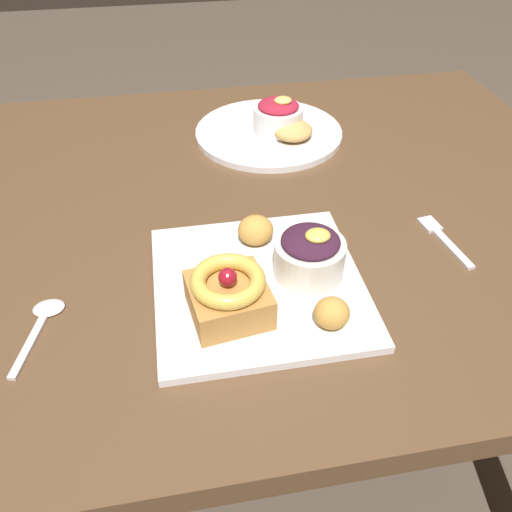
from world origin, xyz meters
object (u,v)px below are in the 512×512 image
Objects in this scene: back_plate at (269,133)px; back_pastry at (293,130)px; front_plate at (259,285)px; cake_slice at (228,294)px; fritter_front at (256,230)px; back_ramekin at (278,116)px; fritter_middle at (332,313)px; berry_ramekin at (310,254)px; fork at (442,238)px; spoon at (41,324)px.

back_pastry reaches higher than back_plate.
front_plate is 0.08m from cake_slice.
fritter_front is at bearing 82.71° from front_plate.
fritter_middle is at bearing -94.75° from back_ramekin.
berry_ramekin is 0.42m from back_plate.
back_pastry is (0.02, -0.04, -0.01)m from back_ramekin.
fritter_middle is 0.34× the size of fork.
fritter_middle is at bearing 116.15° from fork.
front_plate is 2.17× the size of fork.
front_plate is 0.29m from fork.
back_plate reaches higher than spoon.
spoon is at bearing -132.07° from back_ramekin.
fritter_middle reaches higher than back_plate.
back_pastry reaches higher than front_plate.
berry_ramekin is (0.07, 0.01, 0.04)m from front_plate.
fork is (0.19, -0.37, -0.00)m from back_plate.
berry_ramekin is 1.26× the size of back_pastry.
back_ramekin reaches higher than fork.
fritter_front is 0.18m from fritter_middle.
spoon is (-0.23, 0.03, -0.04)m from cake_slice.
front_plate is at bearing 129.18° from fritter_middle.
back_plate is (0.02, 0.51, -0.03)m from fritter_middle.
back_plate is at bearing 170.44° from back_ramekin.
berry_ramekin is 0.35m from spoon.
fritter_front is (0.01, 0.08, 0.03)m from front_plate.
back_plate is 0.06m from back_pastry.
fork is at bearing 10.95° from front_plate.
berry_ramekin is 0.10m from fritter_front.
cake_slice reaches higher than fritter_middle.
fork is (0.22, 0.05, -0.04)m from berry_ramekin.
back_ramekin reaches higher than back_pastry.
berry_ramekin is 2.18× the size of fritter_middle.
fork is at bearing -64.69° from back_pastry.
cake_slice is 0.83× the size of fork.
back_pastry is 0.60× the size of spoon.
spoon is at bearing -130.58° from back_plate.
back_pastry is at bearing -61.47° from back_ramekin.
front_plate is 2.87× the size of back_ramekin.
fork is (0.22, 0.14, -0.03)m from fritter_middle.
back_ramekin is (0.04, 0.51, 0.01)m from fritter_middle.
berry_ramekin is at bearing 5.49° from front_plate.
back_plate is 2.30× the size of spoon.
back_pastry is 0.58m from spoon.
fritter_front reaches higher than back_pastry.
fork is at bearing 12.64° from berry_ramekin.
berry_ramekin is at bearing 91.89° from fritter_middle.
cake_slice is 0.84× the size of spoon.
spoon is at bearing -176.50° from front_plate.
back_ramekin reaches higher than fritter_middle.
back_pastry is at bearing 17.67° from fork.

